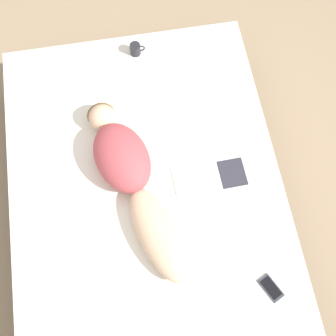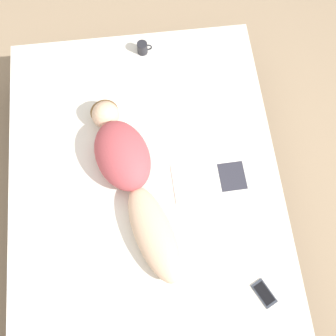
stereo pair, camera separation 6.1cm
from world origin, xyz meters
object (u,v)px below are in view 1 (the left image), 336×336
Objects in this scene: open_magazine at (214,177)px; cell_phone at (271,288)px; person at (130,175)px; coffee_mug at (136,49)px.

open_magazine is 0.75m from cell_phone.
person is 12.02× the size of coffee_mug.
coffee_mug is 0.61× the size of cell_phone.
coffee_mug is (-0.35, 1.02, 0.04)m from open_magazine.
coffee_mug is at bearing 80.44° from cell_phone.
coffee_mug is at bearing 107.60° from open_magazine.
open_magazine is 1.08m from coffee_mug.
person reaches higher than coffee_mug.
cell_phone is at bearing -77.44° from open_magazine.
cell_phone is (0.70, -0.79, -0.10)m from person.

